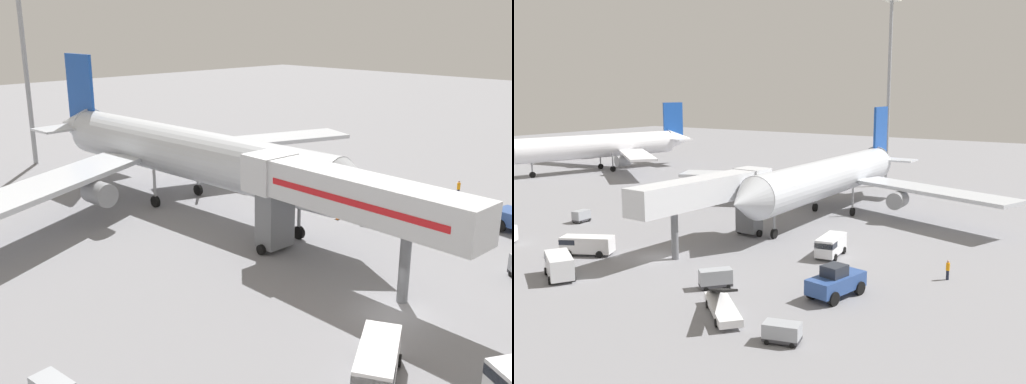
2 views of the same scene
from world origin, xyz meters
The scene contains 7 objects.
ground_plane centered at (0.00, 0.00, 0.00)m, with size 300.00×300.00×0.00m, color gray.
airplane_at_gate centered at (4.74, 27.33, 5.06)m, with size 47.64×44.67×13.63m.
jet_bridge centered at (2.09, 6.10, 5.71)m, with size 3.90×18.79×7.58m.
service_van_mid_right centered at (-6.53, -3.30, 1.09)m, with size 5.35×4.02×1.88m.
service_van_rear_left centered at (13.96, 9.77, 1.16)m, with size 2.64×4.82×2.03m.
ground_crew_worker_foreground centered at (25.76, 9.09, 0.93)m, with size 0.41×0.41×1.75m.
safety_cone_alpha centered at (11.57, 13.31, 0.28)m, with size 0.37×0.37×0.56m.
Camera 1 is at (-28.16, -17.02, 17.12)m, focal length 40.87 mm.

